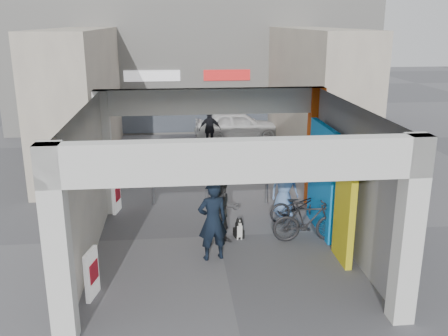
{
  "coord_description": "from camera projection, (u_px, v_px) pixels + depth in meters",
  "views": [
    {
      "loc": [
        -1.04,
        -11.68,
        5.33
      ],
      "look_at": [
        0.25,
        1.0,
        1.52
      ],
      "focal_mm": 40.0,
      "sensor_mm": 36.0,
      "label": 1
    }
  ],
  "objects": [
    {
      "name": "man_with_dog",
      "position": [
        213.0,
        221.0,
        11.31
      ],
      "size": [
        0.77,
        0.59,
        1.88
      ],
      "primitive_type": "imported",
      "rotation": [
        0.0,
        0.0,
        3.36
      ],
      "color": "black",
      "rests_on": "ground"
    },
    {
      "name": "ground",
      "position": [
        218.0,
        236.0,
        12.76
      ],
      "size": [
        90.0,
        90.0,
        0.0
      ],
      "primitive_type": "plane",
      "color": "#5C5B61",
      "rests_on": "ground"
    },
    {
      "name": "man_back_turned",
      "position": [
        223.0,
        211.0,
        12.15
      ],
      "size": [
        0.9,
        0.75,
        1.66
      ],
      "primitive_type": "imported",
      "rotation": [
        0.0,
        0.0,
        0.16
      ],
      "color": "#3A3B3D",
      "rests_on": "ground"
    },
    {
      "name": "advert_board_far",
      "position": [
        116.0,
        195.0,
        14.24
      ],
      "size": [
        0.2,
        0.55,
        1.0
      ],
      "rotation": [
        0.0,
        0.0,
        -0.22
      ],
      "color": "white",
      "rests_on": "ground"
    },
    {
      "name": "bollard_left",
      "position": [
        153.0,
        189.0,
        14.85
      ],
      "size": [
        0.09,
        0.09,
        0.94
      ],
      "primitive_type": "cylinder",
      "color": "#93959B",
      "rests_on": "ground"
    },
    {
      "name": "far_building",
      "position": [
        193.0,
        47.0,
        24.96
      ],
      "size": [
        18.0,
        4.08,
        8.0
      ],
      "color": "beige",
      "rests_on": "ground"
    },
    {
      "name": "bicycle_rear",
      "position": [
        308.0,
        221.0,
        12.33
      ],
      "size": [
        1.78,
        0.59,
        1.05
      ],
      "primitive_type": "imported",
      "rotation": [
        0.0,
        0.0,
        1.52
      ],
      "color": "black",
      "rests_on": "ground"
    },
    {
      "name": "advert_board_near",
      "position": [
        92.0,
        274.0,
        9.84
      ],
      "size": [
        0.21,
        0.55,
        1.0
      ],
      "rotation": [
        0.0,
        0.0,
        -0.24
      ],
      "color": "white",
      "rests_on": "ground"
    },
    {
      "name": "arcade_canopy",
      "position": [
        245.0,
        157.0,
        11.37
      ],
      "size": [
        6.4,
        6.45,
        6.4
      ],
      "color": "silver",
      "rests_on": "ground"
    },
    {
      "name": "bollard_center",
      "position": [
        207.0,
        186.0,
        15.09
      ],
      "size": [
        0.09,
        0.09,
        0.94
      ],
      "primitive_type": "cylinder",
      "color": "#93959B",
      "rests_on": "ground"
    },
    {
      "name": "border_collie",
      "position": [
        239.0,
        230.0,
        12.59
      ],
      "size": [
        0.21,
        0.42,
        0.58
      ],
      "rotation": [
        0.0,
        0.0,
        0.2
      ],
      "color": "black",
      "rests_on": "ground"
    },
    {
      "name": "man_crates",
      "position": [
        210.0,
        129.0,
        21.42
      ],
      "size": [
        0.94,
        0.42,
        1.59
      ],
      "primitive_type": "imported",
      "rotation": [
        0.0,
        0.0,
        3.17
      ],
      "color": "black",
      "rests_on": "ground"
    },
    {
      "name": "white_van",
      "position": [
        238.0,
        125.0,
        22.84
      ],
      "size": [
        4.0,
        1.74,
        1.34
      ],
      "primitive_type": "imported",
      "rotation": [
        0.0,
        0.0,
        1.61
      ],
      "color": "white",
      "rests_on": "ground"
    },
    {
      "name": "plaza_bldg_right",
      "position": [
        315.0,
        94.0,
        19.63
      ],
      "size": [
        2.0,
        9.0,
        5.0
      ],
      "primitive_type": "cube",
      "color": "beige",
      "rests_on": "ground"
    },
    {
      "name": "crate_stack",
      "position": [
        208.0,
        154.0,
        19.4
      ],
      "size": [
        0.51,
        0.43,
        0.56
      ],
      "rotation": [
        0.0,
        0.0,
        0.2
      ],
      "color": "#185518",
      "rests_on": "ground"
    },
    {
      "name": "cafe_set",
      "position": [
        149.0,
        168.0,
        17.56
      ],
      "size": [
        1.37,
        1.11,
        0.83
      ],
      "rotation": [
        0.0,
        0.0,
        -0.43
      ],
      "color": "#B3B4B9",
      "rests_on": "ground"
    },
    {
      "name": "man_elderly",
      "position": [
        284.0,
        187.0,
        13.97
      ],
      "size": [
        0.87,
        0.65,
        1.61
      ],
      "primitive_type": "imported",
      "rotation": [
        0.0,
        0.0,
        0.19
      ],
      "color": "#6388C1",
      "rests_on": "ground"
    },
    {
      "name": "produce_stand",
      "position": [
        148.0,
        160.0,
        18.67
      ],
      "size": [
        1.08,
        0.58,
        0.71
      ],
      "rotation": [
        0.0,
        0.0,
        -0.05
      ],
      "color": "black",
      "rests_on": "ground"
    },
    {
      "name": "plaza_bldg_left",
      "position": [
        81.0,
        98.0,
        18.76
      ],
      "size": [
        2.0,
        9.0,
        5.0
      ],
      "primitive_type": "cube",
      "color": "beige",
      "rests_on": "ground"
    },
    {
      "name": "bollard_right",
      "position": [
        267.0,
        190.0,
        14.94
      ],
      "size": [
        0.09,
        0.09,
        0.82
      ],
      "primitive_type": "cylinder",
      "color": "#93959B",
      "rests_on": "ground"
    },
    {
      "name": "bicycle_front",
      "position": [
        299.0,
        205.0,
        13.6
      ],
      "size": [
        1.8,
        0.92,
        0.9
      ],
      "primitive_type": "imported",
      "rotation": [
        0.0,
        0.0,
        1.77
      ],
      "color": "black",
      "rests_on": "ground"
    }
  ]
}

